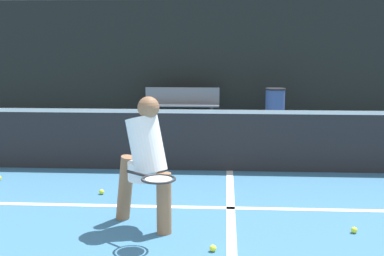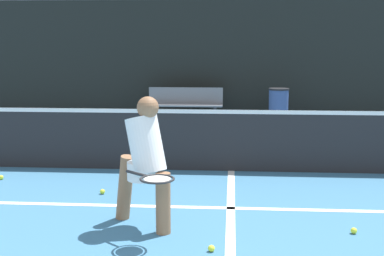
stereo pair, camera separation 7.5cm
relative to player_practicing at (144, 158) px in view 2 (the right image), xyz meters
name	(u,v)px [view 2 (the right image)]	position (x,y,z in m)	size (l,w,h in m)	color
court_service_line	(231,208)	(0.91, 0.72, -0.75)	(8.25, 0.10, 0.01)	white
court_center_mark	(230,214)	(0.91, 0.48, -0.75)	(0.10, 4.24, 0.01)	white
net	(231,138)	(0.91, 2.60, -0.25)	(11.09, 0.09, 1.07)	slate
fence_back	(232,60)	(0.91, 8.15, 0.76)	(24.00, 0.06, 3.04)	black
player_practicing	(144,158)	(0.00, 0.00, 0.00)	(0.86, 1.10, 1.42)	#8C6042
tennis_ball_scattered_3	(102,192)	(-0.77, 1.20, -0.72)	(0.07, 0.07, 0.07)	#D1E033
tennis_ball_scattered_6	(211,248)	(0.73, -0.63, -0.72)	(0.07, 0.07, 0.07)	#D1E033
tennis_ball_scattered_7	(1,177)	(-2.41, 1.82, -0.72)	(0.07, 0.07, 0.07)	#D1E033
tennis_ball_scattered_11	(354,231)	(2.19, -0.04, -0.72)	(0.07, 0.07, 0.07)	#D1E033
courtside_bench	(185,103)	(-0.23, 7.48, -0.28)	(1.82, 0.39, 0.86)	slate
trash_bin	(278,107)	(2.01, 7.26, -0.31)	(0.48, 0.48, 0.88)	#384C7F
parked_car	(183,85)	(-0.69, 11.78, -0.19)	(1.69, 4.39, 1.34)	black
building_far	(233,31)	(0.91, 27.71, 1.86)	(36.00, 2.40, 5.23)	beige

